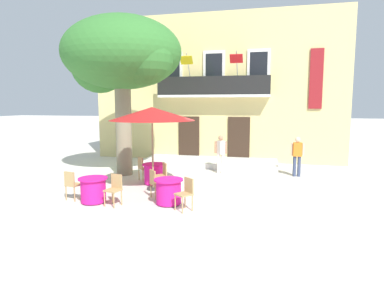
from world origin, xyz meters
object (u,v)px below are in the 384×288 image
cafe_chair_middle_0 (156,182)px  cafe_chair_front_0 (115,188)px  plane_tree (121,57)px  pedestrian_mid_plaza (297,154)px  cafe_chair_near_tree_1 (162,174)px  pedestrian_near_entrance (221,152)px  cafe_table_middle (169,191)px  cafe_chair_middle_1 (186,192)px  cafe_table_near_tree (154,174)px  cafe_umbrella (152,114)px  cafe_chair_front_1 (72,183)px  cafe_table_front (93,190)px  cafe_chair_near_tree_0 (143,167)px

cafe_chair_middle_0 → cafe_chair_front_0: 1.33m
plane_tree → pedestrian_mid_plaza: bearing=9.9°
cafe_chair_near_tree_1 → pedestrian_near_entrance: size_ratio=0.56×
cafe_chair_front_0 → pedestrian_near_entrance: 5.65m
cafe_table_middle → cafe_chair_middle_1: bearing=-33.0°
cafe_table_near_tree → cafe_umbrella: 2.35m
pedestrian_mid_plaza → cafe_table_near_tree: bearing=-154.0°
cafe_chair_near_tree_1 → cafe_chair_front_1: size_ratio=1.00×
cafe_chair_middle_0 → pedestrian_mid_plaza: size_ratio=0.56×
cafe_chair_near_tree_1 → pedestrian_mid_plaza: bearing=33.4°
cafe_chair_near_tree_1 → cafe_table_front: size_ratio=1.05×
pedestrian_near_entrance → cafe_chair_near_tree_0: bearing=-143.6°
plane_tree → cafe_chair_front_0: size_ratio=7.09×
plane_tree → cafe_chair_near_tree_0: size_ratio=7.09×
cafe_table_near_tree → pedestrian_near_entrance: 3.28m
cafe_table_near_tree → cafe_umbrella: (0.22, -0.73, 2.22)m
cafe_umbrella → cafe_chair_near_tree_0: bearing=125.6°
cafe_table_middle → pedestrian_mid_plaza: 6.24m
plane_tree → cafe_chair_front_1: size_ratio=7.09×
cafe_table_middle → cafe_chair_middle_1: 0.77m
cafe_chair_front_1 → pedestrian_mid_plaza: bearing=35.8°
cafe_chair_front_1 → pedestrian_mid_plaza: size_ratio=0.56×
cafe_table_middle → cafe_chair_middle_0: bearing=139.6°
plane_tree → cafe_chair_near_tree_0: bearing=-35.5°
cafe_chair_front_0 → plane_tree: bearing=111.7°
cafe_table_middle → cafe_chair_middle_0: (-0.57, 0.49, 0.14)m
cafe_chair_near_tree_1 → cafe_umbrella: 2.11m
plane_tree → cafe_chair_front_1: plane_tree is taller
cafe_table_near_tree → cafe_chair_near_tree_0: size_ratio=0.95×
cafe_chair_middle_0 → cafe_chair_middle_1: bearing=-36.7°
cafe_table_front → pedestrian_near_entrance: (3.13, 5.01, 0.53)m
plane_tree → cafe_table_front: 5.97m
cafe_table_front → pedestrian_mid_plaza: 8.10m
cafe_chair_near_tree_1 → cafe_chair_middle_0: size_ratio=1.00×
cafe_chair_near_tree_1 → cafe_table_middle: cafe_chair_near_tree_1 is taller
cafe_table_near_tree → cafe_chair_front_1: cafe_chair_front_1 is taller
cafe_table_middle → cafe_umbrella: size_ratio=0.30×
cafe_umbrella → pedestrian_mid_plaza: bearing=33.3°
plane_tree → cafe_chair_front_1: bearing=-88.7°
cafe_chair_near_tree_0 → cafe_chair_middle_0: bearing=-59.2°
cafe_table_near_tree → cafe_chair_middle_0: bearing=-68.6°
plane_tree → cafe_umbrella: 3.68m
cafe_chair_near_tree_1 → cafe_chair_front_1: bearing=-139.5°
cafe_chair_middle_1 → cafe_chair_front_1: same height
pedestrian_near_entrance → cafe_chair_front_1: bearing=-128.1°
cafe_chair_near_tree_0 → cafe_chair_middle_1: bearing=-50.8°
cafe_table_near_tree → cafe_chair_front_0: cafe_chair_front_0 is taller
cafe_chair_front_0 → pedestrian_near_entrance: pedestrian_near_entrance is taller
cafe_chair_front_1 → pedestrian_mid_plaza: (7.00, 5.06, 0.39)m
cafe_chair_front_0 → cafe_umbrella: 2.88m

